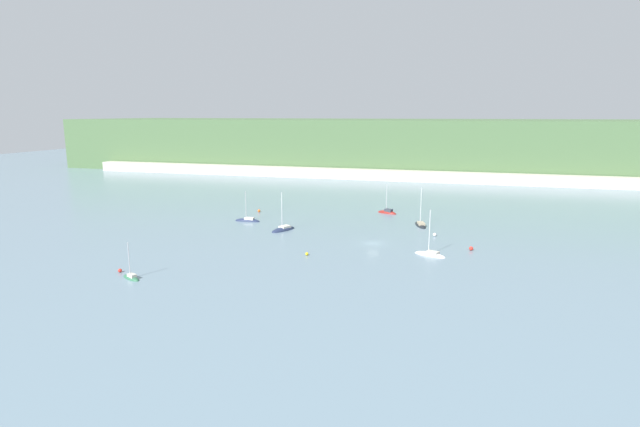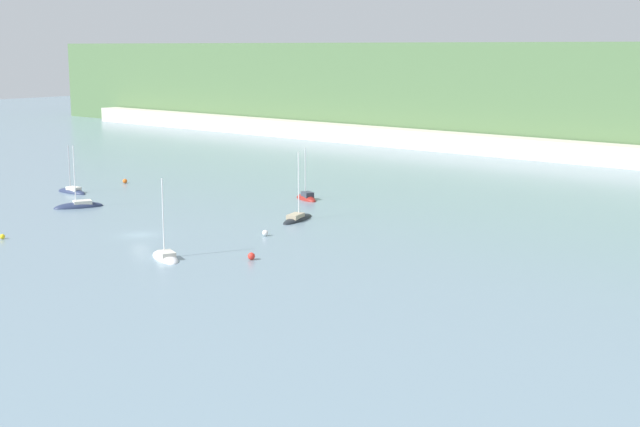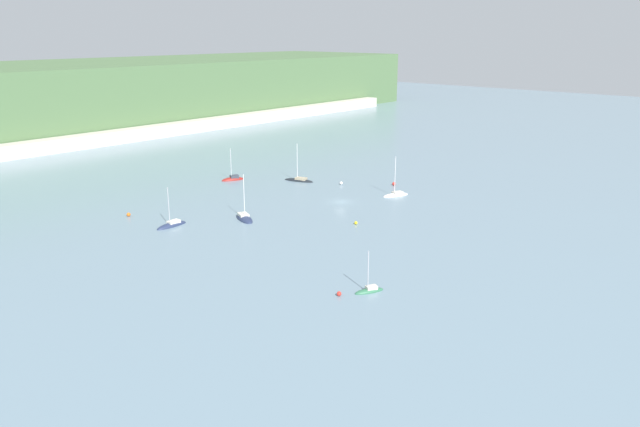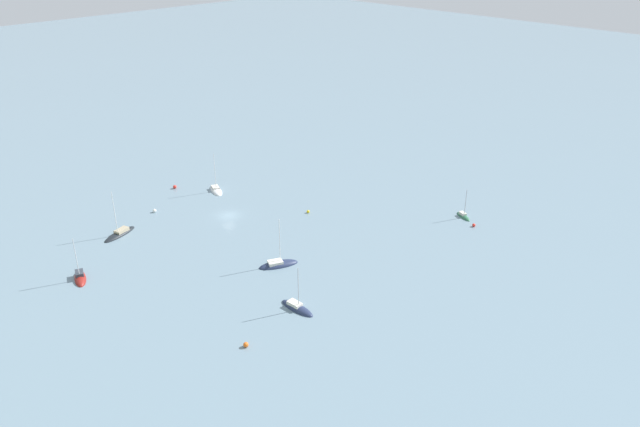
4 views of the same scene
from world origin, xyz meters
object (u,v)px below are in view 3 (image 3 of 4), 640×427
(sailboat_0, at_px, (396,195))
(sailboat_1, at_px, (172,226))
(mooring_buoy_4, at_px, (394,184))
(sailboat_2, at_px, (299,181))
(mooring_buoy_3, at_px, (339,294))
(sailboat_5, at_px, (244,219))
(mooring_buoy_0, at_px, (356,223))
(mooring_buoy_1, at_px, (129,215))
(sailboat_4, at_px, (233,180))
(sailboat_3, at_px, (369,291))
(mooring_buoy_2, at_px, (341,183))

(sailboat_0, height_order, sailboat_1, sailboat_0)
(sailboat_0, bearing_deg, mooring_buoy_4, -120.34)
(sailboat_0, height_order, sailboat_2, sailboat_2)
(sailboat_0, bearing_deg, mooring_buoy_3, 48.94)
(sailboat_5, height_order, mooring_buoy_3, sailboat_5)
(mooring_buoy_0, xyz_separation_m, mooring_buoy_1, (-27.34, 39.80, 0.08))
(sailboat_5, bearing_deg, sailboat_0, 95.30)
(sailboat_1, distance_m, mooring_buoy_0, 37.28)
(sailboat_4, distance_m, mooring_buoy_1, 37.83)
(sailboat_1, height_order, sailboat_3, sailboat_1)
(sailboat_0, distance_m, mooring_buoy_4, 10.26)
(sailboat_4, bearing_deg, sailboat_1, 54.19)
(sailboat_2, bearing_deg, sailboat_0, 172.05)
(mooring_buoy_1, relative_size, mooring_buoy_4, 0.96)
(mooring_buoy_2, bearing_deg, sailboat_0, -89.80)
(mooring_buoy_3, bearing_deg, sailboat_0, 26.62)
(mooring_buoy_0, bearing_deg, sailboat_4, 79.00)
(sailboat_1, distance_m, sailboat_5, 14.90)
(sailboat_3, xyz_separation_m, mooring_buoy_2, (49.95, 46.49, 0.28))
(mooring_buoy_0, distance_m, mooring_buoy_4, 35.21)
(sailboat_5, relative_size, mooring_buoy_3, 14.83)
(sailboat_3, bearing_deg, mooring_buoy_0, -112.96)
(mooring_buoy_3, bearing_deg, sailboat_1, 84.77)
(sailboat_0, bearing_deg, sailboat_3, 52.98)
(sailboat_2, relative_size, sailboat_4, 1.13)
(sailboat_1, distance_m, mooring_buoy_2, 49.93)
(mooring_buoy_1, distance_m, mooring_buoy_2, 54.13)
(sailboat_0, relative_size, sailboat_2, 0.97)
(sailboat_0, distance_m, mooring_buoy_2, 16.85)
(sailboat_0, relative_size, mooring_buoy_1, 12.20)
(mooring_buoy_0, relative_size, mooring_buoy_4, 0.76)
(sailboat_0, bearing_deg, mooring_buoy_1, -9.98)
(mooring_buoy_2, bearing_deg, sailboat_3, -137.05)
(mooring_buoy_1, xyz_separation_m, mooring_buoy_4, (59.95, -26.53, 0.02))
(sailboat_5, bearing_deg, mooring_buoy_1, -118.57)
(sailboat_1, relative_size, mooring_buoy_1, 10.64)
(sailboat_5, relative_size, mooring_buoy_4, 12.03)
(mooring_buoy_4, bearing_deg, sailboat_5, 171.58)
(sailboat_5, bearing_deg, sailboat_2, 138.94)
(sailboat_1, xyz_separation_m, sailboat_3, (-0.13, -49.86, 0.02))
(sailboat_0, xyz_separation_m, mooring_buoy_4, (8.15, 6.22, 0.34))
(sailboat_1, bearing_deg, sailboat_3, 87.99)
(sailboat_2, bearing_deg, mooring_buoy_1, 67.21)
(sailboat_2, xyz_separation_m, sailboat_3, (-45.74, -57.33, 0.01))
(sailboat_0, xyz_separation_m, sailboat_1, (-49.87, 20.22, -0.00))
(sailboat_1, relative_size, sailboat_5, 0.85)
(sailboat_4, distance_m, sailboat_5, 36.06)
(mooring_buoy_0, distance_m, mooring_buoy_3, 35.91)
(sailboat_3, bearing_deg, sailboat_2, -103.03)
(sailboat_3, bearing_deg, sailboat_0, -123.78)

